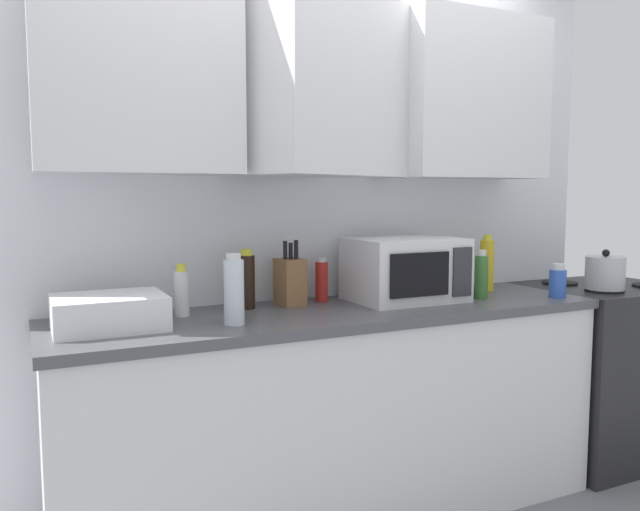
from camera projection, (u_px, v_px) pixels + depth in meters
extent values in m
cube|color=white|center=(305.00, 210.00, 2.86)|extent=(3.20, 0.06, 2.60)
cube|color=silver|center=(137.00, 72.00, 2.32)|extent=(0.74, 0.33, 0.75)
cube|color=silver|center=(327.00, 85.00, 2.61)|extent=(0.81, 0.59, 0.75)
cube|color=silver|center=(468.00, 99.00, 2.98)|extent=(0.74, 0.33, 0.75)
cube|color=silver|center=(338.00, 418.00, 2.65)|extent=(2.30, 0.60, 0.86)
cube|color=#4C4C51|center=(338.00, 313.00, 2.61)|extent=(2.33, 0.63, 0.04)
cube|color=black|center=(601.00, 370.00, 3.30)|extent=(0.76, 0.64, 0.90)
cylinder|color=black|center=(604.00, 290.00, 3.06)|extent=(0.18, 0.18, 0.01)
cylinder|color=black|center=(560.00, 283.00, 3.31)|extent=(0.18, 0.18, 0.01)
cylinder|color=black|center=(605.00, 279.00, 3.46)|extent=(0.18, 0.18, 0.01)
cylinder|color=#B2B2B7|center=(605.00, 273.00, 3.05)|extent=(0.18, 0.18, 0.16)
sphere|color=black|center=(606.00, 253.00, 3.04)|extent=(0.04, 0.04, 0.04)
cube|color=silver|center=(405.00, 269.00, 2.80)|extent=(0.48, 0.36, 0.28)
cube|color=black|center=(420.00, 275.00, 2.61)|extent=(0.29, 0.01, 0.18)
cube|color=#2D2D33|center=(462.00, 272.00, 2.71)|extent=(0.10, 0.01, 0.21)
cube|color=silver|center=(109.00, 312.00, 2.21)|extent=(0.38, 0.30, 0.12)
cube|color=brown|center=(290.00, 282.00, 2.67)|extent=(0.11, 0.13, 0.20)
cylinder|color=black|center=(285.00, 250.00, 2.64)|extent=(0.02, 0.02, 0.08)
cylinder|color=black|center=(291.00, 251.00, 2.65)|extent=(0.02, 0.02, 0.07)
cylinder|color=black|center=(296.00, 249.00, 2.66)|extent=(0.02, 0.02, 0.08)
cylinder|color=silver|center=(234.00, 292.00, 2.28)|extent=(0.07, 0.07, 0.24)
cylinder|color=silver|center=(233.00, 257.00, 2.27)|extent=(0.05, 0.05, 0.02)
cylinder|color=gold|center=(487.00, 265.00, 3.08)|extent=(0.07, 0.07, 0.25)
cylinder|color=yellow|center=(487.00, 238.00, 3.07)|extent=(0.04, 0.04, 0.03)
cylinder|color=#2D56B7|center=(558.00, 284.00, 2.88)|extent=(0.08, 0.08, 0.13)
cylinder|color=silver|center=(558.00, 267.00, 2.88)|extent=(0.06, 0.06, 0.03)
cylinder|color=black|center=(247.00, 282.00, 2.60)|extent=(0.07, 0.07, 0.22)
cylinder|color=yellow|center=(246.00, 252.00, 2.59)|extent=(0.05, 0.05, 0.03)
cylinder|color=white|center=(182.00, 294.00, 2.44)|extent=(0.06, 0.06, 0.18)
cylinder|color=yellow|center=(181.00, 268.00, 2.43)|extent=(0.03, 0.03, 0.03)
cylinder|color=#386B2D|center=(481.00, 277.00, 2.85)|extent=(0.06, 0.06, 0.20)
cylinder|color=silver|center=(482.00, 253.00, 2.84)|extent=(0.04, 0.04, 0.03)
cylinder|color=red|center=(322.00, 282.00, 2.78)|extent=(0.06, 0.06, 0.18)
cylinder|color=silver|center=(322.00, 260.00, 2.77)|extent=(0.04, 0.04, 0.02)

